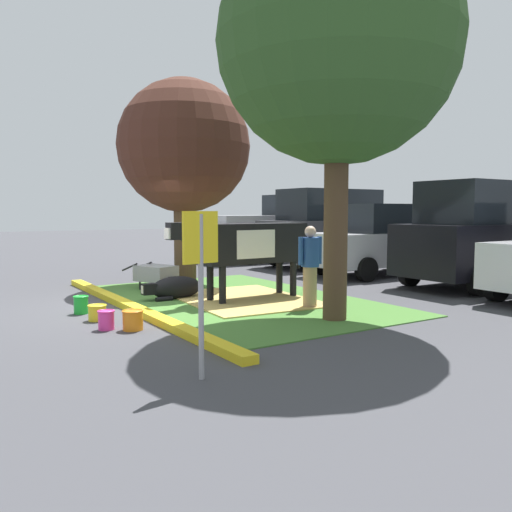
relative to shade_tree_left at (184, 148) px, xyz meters
name	(u,v)px	position (x,y,z in m)	size (l,w,h in m)	color
ground_plane	(141,305)	(2.16, -1.96, -3.35)	(80.00, 80.00, 0.00)	#424247
grass_island	(239,299)	(2.62, -0.01, -3.34)	(6.98, 4.25, 0.02)	#477A33
curb_yellow	(133,308)	(2.62, -2.29, -3.29)	(8.18, 0.24, 0.12)	yellow
hay_bedding	(244,299)	(2.76, 0.01, -3.33)	(3.20, 2.40, 0.04)	tan
shade_tree_left	(184,148)	(0.00, 0.00, 0.00)	(3.22, 3.22, 5.01)	#4C3823
shade_tree_right	(338,43)	(5.25, 0.29, 1.16)	(3.94, 3.94, 6.51)	#4C3823
cow_holstein	(248,244)	(2.79, 0.11, -2.20)	(0.75, 3.14, 1.61)	black
calf_lying	(175,288)	(1.87, -1.11, -3.12)	(0.49, 1.30, 0.48)	black
person_handler	(310,265)	(4.19, 0.60, -2.53)	(0.34, 0.53, 1.55)	#9E7F5B
wheelbarrow	(157,274)	(0.56, -0.98, -2.97)	(1.60, 0.98, 0.63)	gray
parking_sign	(201,261)	(6.84, -3.00, -2.06)	(0.11, 0.44, 1.83)	#99999E
bucket_green	(81,304)	(2.38, -3.15, -3.19)	(0.27, 0.27, 0.32)	green
bucket_yellow	(97,312)	(3.14, -3.08, -3.21)	(0.31, 0.31, 0.27)	yellow
bucket_pink	(106,320)	(3.89, -3.16, -3.20)	(0.27, 0.27, 0.30)	#EA3893
bucket_orange	(133,320)	(4.14, -2.82, -3.19)	(0.33, 0.33, 0.31)	orange
pickup_truck_maroon	(277,230)	(-4.20, 5.68, -2.24)	(2.23, 5.40, 2.42)	#B7B7BC
suv_dark_grey	(330,228)	(-1.46, 5.90, -2.08)	(2.13, 4.60, 2.52)	#3D3D42
sedan_silver	(381,240)	(1.15, 5.58, -2.37)	(2.03, 4.40, 2.02)	silver
suv_black	(484,234)	(4.10, 6.02, -2.08)	(2.13, 4.60, 2.52)	black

